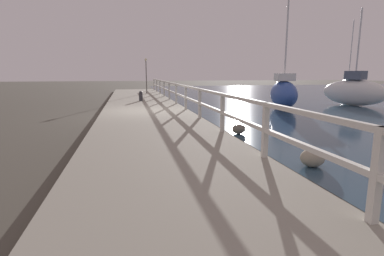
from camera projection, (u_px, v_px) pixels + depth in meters
The scene contains 10 objects.
ground_plane at pixel (146, 115), 13.38m from camera, with size 120.00×120.00×0.00m, color #4C473D.
dock_walkway at pixel (146, 113), 13.36m from camera, with size 3.83×36.00×0.23m.
railing at pixel (186, 93), 13.58m from camera, with size 0.10×32.50×1.09m.
boulder_near_dock at pixel (239, 129), 9.26m from camera, with size 0.42×0.38×0.32m.
boulder_mid_strip at pixel (312, 158), 6.03m from camera, with size 0.49×0.44×0.37m.
mooring_bollard at pixel (141, 96), 17.79m from camera, with size 0.22×0.22×0.58m.
dock_lamp at pixel (146, 70), 24.13m from camera, with size 0.21×0.21×2.80m.
sailboat_white at pixel (354, 91), 17.31m from camera, with size 2.40×3.90×5.41m.
sailboat_blue at pixel (284, 93), 16.03m from camera, with size 2.24×3.63×6.00m.
sailboat_teal at pixel (348, 84), 30.77m from camera, with size 2.30×3.34×7.07m.
Camera 1 is at (-0.80, -13.39, 1.87)m, focal length 28.00 mm.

